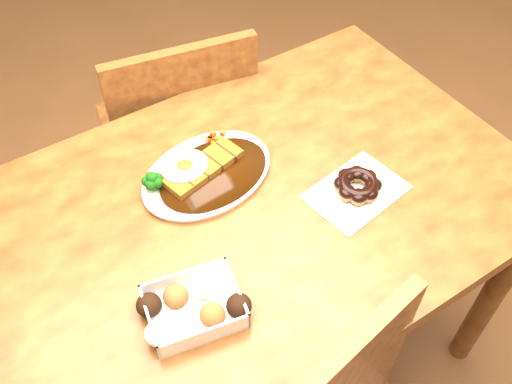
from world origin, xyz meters
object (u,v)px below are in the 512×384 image
table (256,227)px  pon_de_ring (357,186)px  donut_box (192,308)px  chair_far (180,135)px  katsu_curry_plate (204,172)px

table → pon_de_ring: bearing=-27.6°
table → donut_box: size_ratio=6.02×
table → chair_far: chair_far is taller
chair_far → katsu_curry_plate: 0.52m
pon_de_ring → table: bearing=152.4°
katsu_curry_plate → donut_box: size_ratio=1.69×
chair_far → katsu_curry_plate: bearing=83.7°
katsu_curry_plate → donut_box: katsu_curry_plate is taller
chair_far → donut_box: 0.82m
table → pon_de_ring: 0.25m
donut_box → pon_de_ring: size_ratio=0.88×
chair_far → pon_de_ring: 0.71m
table → donut_box: donut_box is taller
pon_de_ring → katsu_curry_plate: bearing=139.1°
donut_box → pon_de_ring: donut_box is taller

